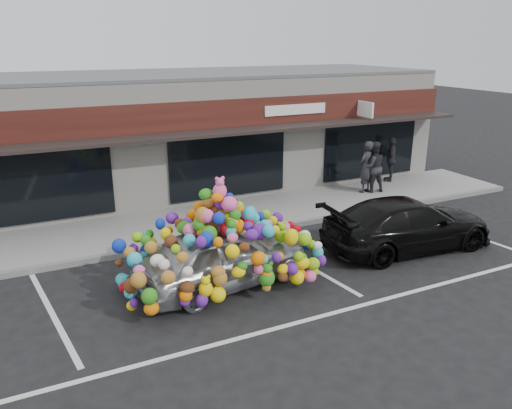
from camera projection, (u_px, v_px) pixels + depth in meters
name	position (u px, v px, depth m)	size (l,w,h in m)	color
ground	(200.00, 287.00, 11.56)	(90.00, 90.00, 0.00)	black
shop_building	(121.00, 135.00, 18.12)	(24.00, 7.20, 4.31)	white
sidewalk	(156.00, 228.00, 14.97)	(26.00, 3.00, 0.15)	gray
kerb	(170.00, 246.00, 13.68)	(26.00, 0.18, 0.16)	slate
parking_stripe_left	(52.00, 314.00, 10.42)	(0.12, 4.40, 0.01)	silver
parking_stripe_mid	(300.00, 262.00, 12.88)	(0.12, 4.40, 0.01)	silver
parking_stripe_right	(455.00, 229.00, 15.09)	(0.12, 4.40, 0.01)	silver
lane_line	(328.00, 314.00, 10.41)	(14.00, 0.12, 0.01)	silver
toy_car	(223.00, 249.00, 11.43)	(3.04, 4.73, 2.61)	#ABB2B7
black_sedan	(408.00, 224.00, 13.53)	(4.85, 1.97, 1.41)	black
pedestrian_a	(366.00, 167.00, 18.02)	(0.69, 0.45, 1.88)	black
pedestrian_b	(373.00, 167.00, 18.07)	(0.90, 0.70, 1.86)	black
pedestrian_c	(391.00, 159.00, 19.49)	(0.42, 1.01, 1.72)	black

